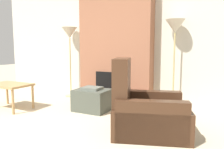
{
  "coord_description": "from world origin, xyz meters",
  "views": [
    {
      "loc": [
        2.1,
        -1.56,
        1.17
      ],
      "look_at": [
        0.0,
        2.67,
        0.61
      ],
      "focal_mm": 35.0,
      "sensor_mm": 36.0,
      "label": 1
    }
  ],
  "objects_px": {
    "ottoman": "(92,100)",
    "side_table": "(9,87)",
    "floor_lamp_right": "(175,31)",
    "floor_lamp_left": "(70,36)",
    "armchair": "(144,113)"
  },
  "relations": [
    {
      "from": "ottoman",
      "to": "floor_lamp_right",
      "type": "xyz_separation_m",
      "value": [
        1.33,
        0.87,
        1.29
      ]
    },
    {
      "from": "ottoman",
      "to": "floor_lamp_right",
      "type": "height_order",
      "value": "floor_lamp_right"
    },
    {
      "from": "ottoman",
      "to": "floor_lamp_right",
      "type": "distance_m",
      "value": 2.05
    },
    {
      "from": "ottoman",
      "to": "side_table",
      "type": "height_order",
      "value": "side_table"
    },
    {
      "from": "floor_lamp_right",
      "to": "floor_lamp_left",
      "type": "bearing_deg",
      "value": 180.0
    },
    {
      "from": "side_table",
      "to": "floor_lamp_right",
      "type": "height_order",
      "value": "floor_lamp_right"
    },
    {
      "from": "ottoman",
      "to": "floor_lamp_left",
      "type": "relative_size",
      "value": 0.38
    },
    {
      "from": "ottoman",
      "to": "side_table",
      "type": "bearing_deg",
      "value": -157.94
    },
    {
      "from": "armchair",
      "to": "floor_lamp_right",
      "type": "distance_m",
      "value": 1.94
    },
    {
      "from": "floor_lamp_left",
      "to": "ottoman",
      "type": "bearing_deg",
      "value": -36.93
    },
    {
      "from": "floor_lamp_left",
      "to": "armchair",
      "type": "bearing_deg",
      "value": -32.22
    },
    {
      "from": "armchair",
      "to": "side_table",
      "type": "bearing_deg",
      "value": 71.31
    },
    {
      "from": "armchair",
      "to": "side_table",
      "type": "distance_m",
      "value": 2.74
    },
    {
      "from": "armchair",
      "to": "floor_lamp_left",
      "type": "relative_size",
      "value": 0.71
    },
    {
      "from": "ottoman",
      "to": "armchair",
      "type": "relative_size",
      "value": 0.53
    }
  ]
}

